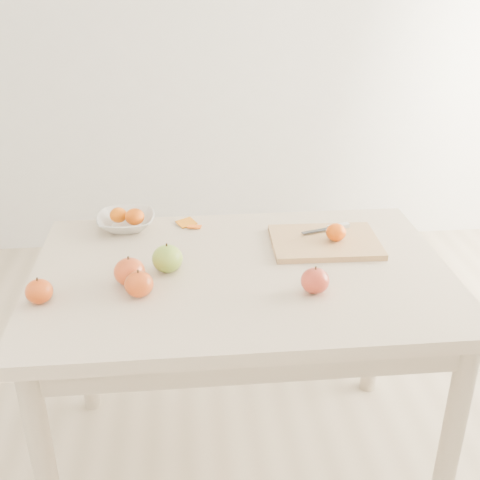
{
  "coord_description": "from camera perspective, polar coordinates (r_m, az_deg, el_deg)",
  "views": [
    {
      "loc": [
        -0.15,
        -1.51,
        1.58
      ],
      "look_at": [
        0.0,
        0.05,
        0.82
      ],
      "focal_mm": 45.0,
      "sensor_mm": 36.0,
      "label": 1
    }
  ],
  "objects": [
    {
      "name": "orange_peel_a",
      "position": [
        2.02,
        -5.1,
        1.53
      ],
      "size": [
        0.07,
        0.07,
        0.01
      ],
      "primitive_type": "cube",
      "rotation": [
        0.21,
        0.0,
        0.58
      ],
      "color": "orange",
      "rests_on": "table"
    },
    {
      "name": "bowl_tangerine_far",
      "position": [
        1.99,
        -9.96,
        2.19
      ],
      "size": [
        0.06,
        0.06,
        0.06
      ],
      "primitive_type": "ellipsoid",
      "color": "#DC4907",
      "rests_on": "fruit_bowl"
    },
    {
      "name": "orange_peel_b",
      "position": [
        1.99,
        -4.35,
        1.21
      ],
      "size": [
        0.05,
        0.04,
        0.01
      ],
      "primitive_type": "cube",
      "rotation": [
        -0.14,
        0.0,
        -0.19
      ],
      "color": "orange",
      "rests_on": "table"
    },
    {
      "name": "board_tangerine",
      "position": [
        1.87,
        9.09,
        0.73
      ],
      "size": [
        0.06,
        0.06,
        0.05
      ],
      "primitive_type": "ellipsoid",
      "color": "#DB5E07",
      "rests_on": "cutting_board"
    },
    {
      "name": "fruit_bowl",
      "position": [
        2.01,
        -10.73,
        1.73
      ],
      "size": [
        0.19,
        0.19,
        0.05
      ],
      "primitive_type": "imported",
      "color": "silver",
      "rests_on": "table"
    },
    {
      "name": "apple_red_b",
      "position": [
        1.67,
        -10.44,
        -2.98
      ],
      "size": [
        0.09,
        0.09,
        0.08
      ],
      "primitive_type": "ellipsoid",
      "color": "maroon",
      "rests_on": "table"
    },
    {
      "name": "table",
      "position": [
        1.78,
        0.16,
        -5.6
      ],
      "size": [
        1.2,
        0.8,
        0.75
      ],
      "color": "beige",
      "rests_on": "ground"
    },
    {
      "name": "paring_knife",
      "position": [
        1.95,
        8.96,
        1.21
      ],
      "size": [
        0.17,
        0.07,
        0.01
      ],
      "color": "silver",
      "rests_on": "cutting_board"
    },
    {
      "name": "ground",
      "position": [
        2.19,
        0.13,
        -20.29
      ],
      "size": [
        3.5,
        3.5,
        0.0
      ],
      "primitive_type": "plane",
      "color": "#C6B293",
      "rests_on": "ground"
    },
    {
      "name": "bowl_tangerine_near",
      "position": [
        2.02,
        -11.47,
        2.34
      ],
      "size": [
        0.06,
        0.06,
        0.05
      ],
      "primitive_type": "ellipsoid",
      "color": "#DB6107",
      "rests_on": "fruit_bowl"
    },
    {
      "name": "apple_red_e",
      "position": [
        1.62,
        7.13,
        -3.85
      ],
      "size": [
        0.08,
        0.08,
        0.07
      ],
      "primitive_type": "ellipsoid",
      "color": "maroon",
      "rests_on": "table"
    },
    {
      "name": "apple_red_c",
      "position": [
        1.61,
        -9.56,
        -4.15
      ],
      "size": [
        0.08,
        0.08,
        0.07
      ],
      "primitive_type": "ellipsoid",
      "color": "#9B1308",
      "rests_on": "table"
    },
    {
      "name": "cutting_board",
      "position": [
        1.89,
        8.06,
        -0.18
      ],
      "size": [
        0.34,
        0.25,
        0.02
      ],
      "primitive_type": "cube",
      "rotation": [
        0.0,
        0.0,
        -0.03
      ],
      "color": "tan",
      "rests_on": "table"
    },
    {
      "name": "apple_green",
      "position": [
        1.72,
        -6.9,
        -1.76
      ],
      "size": [
        0.09,
        0.09,
        0.08
      ],
      "primitive_type": "ellipsoid",
      "color": "olive",
      "rests_on": "table"
    },
    {
      "name": "apple_red_d",
      "position": [
        1.64,
        -18.51,
        -4.64
      ],
      "size": [
        0.07,
        0.07,
        0.06
      ],
      "primitive_type": "ellipsoid",
      "color": "#921602",
      "rests_on": "table"
    }
  ]
}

